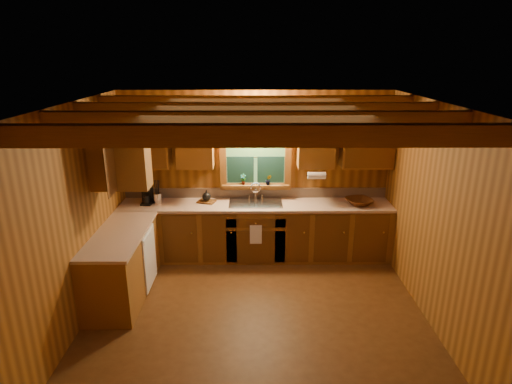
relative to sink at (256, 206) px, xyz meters
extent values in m
plane|color=#523013|center=(0.00, -1.60, -0.86)|extent=(4.20, 4.20, 0.00)
plane|color=brown|center=(0.00, -1.60, 1.74)|extent=(4.20, 4.20, 0.00)
plane|color=brown|center=(0.00, 0.30, 0.44)|extent=(4.20, 0.00, 4.20)
plane|color=brown|center=(0.00, -3.50, 0.44)|extent=(4.20, 0.00, 4.20)
plane|color=brown|center=(-2.10, -1.60, 0.44)|extent=(0.00, 3.80, 3.80)
plane|color=brown|center=(2.10, -1.60, 0.44)|extent=(0.00, 3.80, 3.80)
cube|color=brown|center=(0.00, -2.80, 1.63)|extent=(4.20, 0.14, 0.18)
cube|color=brown|center=(0.00, -2.00, 1.63)|extent=(4.20, 0.14, 0.18)
cube|color=brown|center=(0.00, -1.20, 1.63)|extent=(4.20, 0.14, 0.18)
cube|color=brown|center=(0.00, -0.40, 1.63)|extent=(4.20, 0.14, 0.18)
cube|color=brown|center=(0.00, -0.01, -0.43)|extent=(4.20, 0.62, 0.86)
cube|color=brown|center=(-1.79, -1.12, -0.43)|extent=(0.62, 1.60, 0.86)
cube|color=tan|center=(0.00, -0.01, 0.02)|extent=(4.20, 0.66, 0.04)
cube|color=tan|center=(-1.78, -1.12, 0.02)|extent=(0.64, 1.60, 0.04)
cube|color=tan|center=(0.00, 0.28, 0.12)|extent=(4.20, 0.02, 0.16)
cube|color=white|center=(-1.47, -0.92, -0.43)|extent=(0.02, 0.60, 0.80)
cube|color=brown|center=(-1.70, 0.13, 0.98)|extent=(0.78, 0.34, 0.78)
cube|color=brown|center=(-0.92, 0.13, 0.98)|extent=(0.55, 0.34, 0.78)
cube|color=brown|center=(0.92, 0.13, 0.98)|extent=(0.55, 0.34, 0.78)
cube|color=brown|center=(1.70, 0.13, 0.98)|extent=(0.78, 0.34, 0.78)
cube|color=brown|center=(-1.93, -0.92, 0.98)|extent=(0.34, 1.10, 0.78)
cube|color=brown|center=(0.00, 0.26, 1.14)|extent=(1.12, 0.08, 0.10)
cube|color=brown|center=(0.00, 0.26, 0.24)|extent=(1.12, 0.08, 0.10)
cube|color=brown|center=(-0.51, 0.26, 0.69)|extent=(0.10, 0.08, 0.80)
cube|color=brown|center=(0.51, 0.26, 0.69)|extent=(0.10, 0.08, 0.80)
cube|color=#3E7532|center=(0.00, 0.29, 0.69)|extent=(0.92, 0.01, 0.80)
cube|color=#11312B|center=(-0.24, 0.27, 0.52)|extent=(0.42, 0.02, 0.42)
cube|color=#11312B|center=(0.24, 0.27, 0.52)|extent=(0.42, 0.02, 0.42)
cylinder|color=black|center=(0.00, 0.27, 0.71)|extent=(0.92, 0.01, 0.01)
cube|color=brown|center=(0.00, 0.22, 0.26)|extent=(1.06, 0.14, 0.04)
cylinder|color=black|center=(0.00, 0.26, 1.37)|extent=(0.08, 0.03, 0.08)
cylinder|color=black|center=(-0.10, 0.20, 1.37)|extent=(0.09, 0.17, 0.08)
cylinder|color=black|center=(0.10, 0.20, 1.37)|extent=(0.09, 0.17, 0.08)
sphere|color=#FFE0A5|center=(-0.16, 0.14, 1.30)|extent=(0.13, 0.13, 0.13)
sphere|color=#FFE0A5|center=(0.16, 0.14, 1.30)|extent=(0.13, 0.13, 0.13)
cylinder|color=white|center=(0.92, -0.07, 0.51)|extent=(0.27, 0.11, 0.11)
cube|color=white|center=(0.00, -0.34, -0.34)|extent=(0.18, 0.01, 0.30)
cube|color=silver|center=(0.00, 0.00, 0.05)|extent=(0.82, 0.48, 0.02)
cube|color=#262628|center=(-0.19, 0.00, -0.02)|extent=(0.34, 0.40, 0.14)
cube|color=#262628|center=(0.19, 0.00, -0.02)|extent=(0.34, 0.40, 0.14)
cylinder|color=silver|center=(0.00, 0.18, 0.15)|extent=(0.04, 0.04, 0.22)
torus|color=silver|center=(0.00, 0.12, 0.26)|extent=(0.16, 0.02, 0.16)
cube|color=black|center=(-1.68, -0.02, 0.06)|extent=(0.16, 0.20, 0.03)
cube|color=black|center=(-1.68, 0.04, 0.20)|extent=(0.16, 0.07, 0.27)
cube|color=black|center=(-1.68, -0.04, 0.31)|extent=(0.16, 0.18, 0.04)
cylinder|color=black|center=(-1.68, -0.05, 0.13)|extent=(0.10, 0.10, 0.12)
cylinder|color=silver|center=(-1.53, 0.01, 0.13)|extent=(0.13, 0.13, 0.17)
cylinder|color=black|center=(-1.54, -0.01, 0.30)|extent=(0.03, 0.04, 0.25)
cylinder|color=black|center=(-1.53, 0.01, 0.30)|extent=(0.01, 0.01, 0.25)
cylinder|color=black|center=(-1.51, 0.02, 0.30)|extent=(0.03, 0.04, 0.25)
cylinder|color=black|center=(-1.50, 0.03, 0.30)|extent=(0.05, 0.06, 0.24)
cube|color=#573212|center=(-0.77, 0.06, 0.06)|extent=(0.31, 0.26, 0.02)
sphere|color=black|center=(-0.77, 0.06, 0.14)|extent=(0.14, 0.14, 0.14)
cylinder|color=black|center=(-0.77, 0.06, 0.22)|extent=(0.02, 0.02, 0.04)
imported|color=#48230C|center=(1.59, -0.07, 0.09)|extent=(0.49, 0.49, 0.10)
imported|color=#573212|center=(-0.20, 0.21, 0.37)|extent=(0.10, 0.08, 0.18)
imported|color=#573212|center=(0.20, 0.19, 0.37)|extent=(0.10, 0.08, 0.17)
camera|label=1|loc=(-0.04, -6.17, 2.26)|focal=29.59mm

